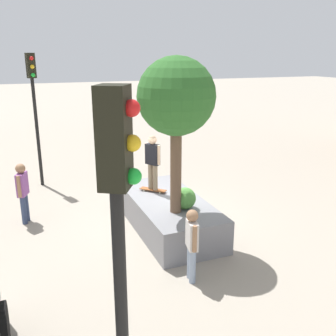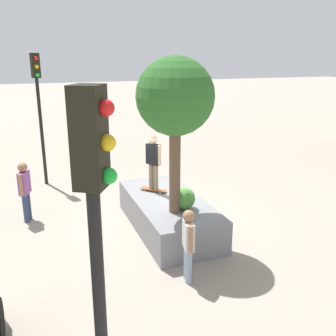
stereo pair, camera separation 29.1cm
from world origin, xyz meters
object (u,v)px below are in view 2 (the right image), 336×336
object	(u,v)px
skateboarder	(153,159)
pedestrian_crossing	(188,241)
passerby_with_bag	(25,188)
plaza_tree	(175,98)
skateboard	(154,190)
traffic_light_corner	(38,98)
planter_ledge	(168,214)
traffic_light_median	(97,250)

from	to	relation	value
skateboarder	pedestrian_crossing	world-z (taller)	skateboarder
pedestrian_crossing	passerby_with_bag	bearing A→B (deg)	35.51
plaza_tree	pedestrian_crossing	distance (m)	3.30
skateboard	traffic_light_corner	size ratio (longest dim) A/B	0.15
plaza_tree	skateboard	xyz separation A→B (m)	(1.61, 0.04, -2.81)
traffic_light_corner	pedestrian_crossing	xyz separation A→B (m)	(-7.86, -2.52, -2.30)
skateboarder	planter_ledge	bearing A→B (deg)	-165.67
skateboard	passerby_with_bag	world-z (taller)	passerby_with_bag
planter_ledge	skateboarder	bearing A→B (deg)	14.33
skateboard	passerby_with_bag	size ratio (longest dim) A/B	0.40
traffic_light_median	pedestrian_crossing	world-z (taller)	traffic_light_median
planter_ledge	traffic_light_corner	xyz separation A→B (m)	(5.26, 3.02, 2.81)
skateboarder	pedestrian_crossing	xyz separation A→B (m)	(-3.33, 0.31, -0.93)
traffic_light_corner	passerby_with_bag	distance (m)	4.07
skateboarder	traffic_light_corner	xyz separation A→B (m)	(4.54, 2.84, 1.37)
planter_ledge	plaza_tree	size ratio (longest dim) A/B	1.05
skateboarder	traffic_light_corner	distance (m)	5.52
planter_ledge	skateboarder	distance (m)	1.62
planter_ledge	pedestrian_crossing	distance (m)	2.70
skateboard	pedestrian_crossing	world-z (taller)	pedestrian_crossing
traffic_light_median	passerby_with_bag	bearing A→B (deg)	5.38
skateboarder	passerby_with_bag	distance (m)	3.84
skateboarder	traffic_light_median	size ratio (longest dim) A/B	0.35
plaza_tree	skateboarder	world-z (taller)	plaza_tree
plaza_tree	traffic_light_corner	bearing A→B (deg)	25.06
planter_ledge	skateboard	size ratio (longest dim) A/B	5.63
skateboarder	pedestrian_crossing	distance (m)	3.47
planter_ledge	skateboard	distance (m)	0.90
planter_ledge	traffic_light_median	bearing A→B (deg)	154.66
skateboard	pedestrian_crossing	distance (m)	3.34
pedestrian_crossing	traffic_light_corner	bearing A→B (deg)	17.79
skateboard	pedestrian_crossing	size ratio (longest dim) A/B	0.43
plaza_tree	skateboard	size ratio (longest dim) A/B	5.37
plaza_tree	traffic_light_median	xyz separation A→B (m)	(-5.36, 2.81, -0.67)
planter_ledge	skateboard	bearing A→B (deg)	14.33
plaza_tree	pedestrian_crossing	size ratio (longest dim) A/B	2.33
plaza_tree	planter_ledge	bearing A→B (deg)	-9.38
plaza_tree	skateboard	distance (m)	3.24
plaza_tree	traffic_light_corner	world-z (taller)	traffic_light_corner
skateboarder	passerby_with_bag	size ratio (longest dim) A/B	0.89
traffic_light_median	traffic_light_corner	bearing A→B (deg)	0.31
plaza_tree	traffic_light_median	distance (m)	6.09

